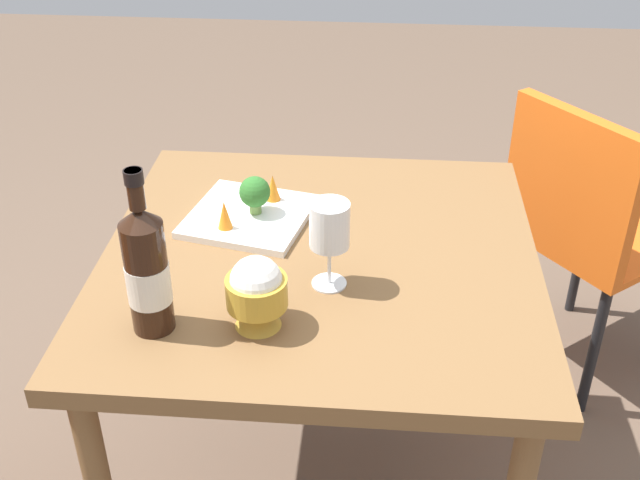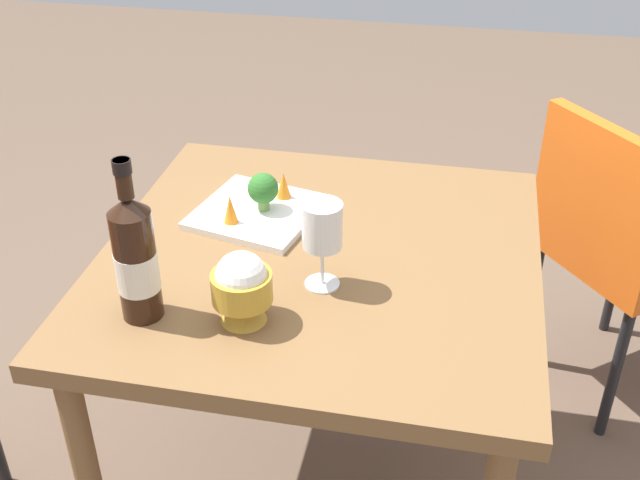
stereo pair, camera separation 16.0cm
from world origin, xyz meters
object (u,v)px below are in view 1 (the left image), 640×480
object	(u,v)px
serving_plate	(249,216)
carrot_garnish_left	(225,215)
wine_bottle	(147,270)
carrot_garnish_right	(273,188)
chair_by_wall	(582,218)
wine_glass	(330,227)
rice_bowl	(257,291)
broccoli_floret	(255,193)

from	to	relation	value
serving_plate	carrot_garnish_left	size ratio (longest dim) A/B	4.70
wine_bottle	carrot_garnish_right	size ratio (longest dim) A/B	5.22
chair_by_wall	wine_glass	distance (m)	0.96
rice_bowl	serving_plate	world-z (taller)	rice_bowl
wine_bottle	carrot_garnish_left	size ratio (longest dim) A/B	4.95
rice_bowl	carrot_garnish_right	world-z (taller)	rice_bowl
serving_plate	carrot_garnish_right	xyz separation A→B (m)	(0.07, -0.04, 0.04)
chair_by_wall	serving_plate	bearing A→B (deg)	-102.10
serving_plate	wine_bottle	bearing A→B (deg)	164.11
serving_plate	carrot_garnish_right	size ratio (longest dim) A/B	4.95
wine_bottle	wine_glass	distance (m)	0.34
chair_by_wall	broccoli_floret	distance (m)	0.95
wine_bottle	rice_bowl	distance (m)	0.19
chair_by_wall	rice_bowl	distance (m)	1.12
wine_bottle	carrot_garnish_left	world-z (taller)	wine_bottle
rice_bowl	carrot_garnish_right	distance (m)	0.43
chair_by_wall	wine_bottle	xyz separation A→B (m)	(-0.79, 0.94, 0.32)
chair_by_wall	rice_bowl	world-z (taller)	rice_bowl
wine_bottle	rice_bowl	size ratio (longest dim) A/B	2.22
broccoli_floret	serving_plate	bearing A→B (deg)	102.66
serving_plate	chair_by_wall	bearing A→B (deg)	-63.95
carrot_garnish_left	rice_bowl	bearing A→B (deg)	-159.16
rice_bowl	serving_plate	xyz separation A→B (m)	(0.37, 0.07, -0.07)
chair_by_wall	broccoli_floret	xyz separation A→B (m)	(-0.40, 0.82, 0.26)
wine_glass	rice_bowl	size ratio (longest dim) A/B	1.26
serving_plate	carrot_garnish_left	bearing A→B (deg)	148.39
chair_by_wall	carrot_garnish_left	size ratio (longest dim) A/B	13.36
rice_bowl	broccoli_floret	xyz separation A→B (m)	(0.37, 0.06, -0.01)
chair_by_wall	carrot_garnish_right	bearing A→B (deg)	-104.68
chair_by_wall	wine_bottle	size ratio (longest dim) A/B	2.70
wine_glass	broccoli_floret	distance (m)	0.30
carrot_garnish_left	broccoli_floret	bearing A→B (deg)	-38.60
chair_by_wall	wine_glass	xyz separation A→B (m)	(-0.64, 0.64, 0.33)
rice_bowl	serving_plate	distance (m)	0.38
chair_by_wall	rice_bowl	size ratio (longest dim) A/B	6.00
serving_plate	carrot_garnish_left	xyz separation A→B (m)	(-0.07, 0.04, 0.04)
broccoli_floret	carrot_garnish_right	distance (m)	0.07
carrot_garnish_left	carrot_garnish_right	bearing A→B (deg)	-33.18
rice_bowl	broccoli_floret	bearing A→B (deg)	9.26
wine_bottle	rice_bowl	bearing A→B (deg)	-83.69
broccoli_floret	carrot_garnish_right	bearing A→B (deg)	-26.29
wine_bottle	wine_glass	size ratio (longest dim) A/B	1.76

